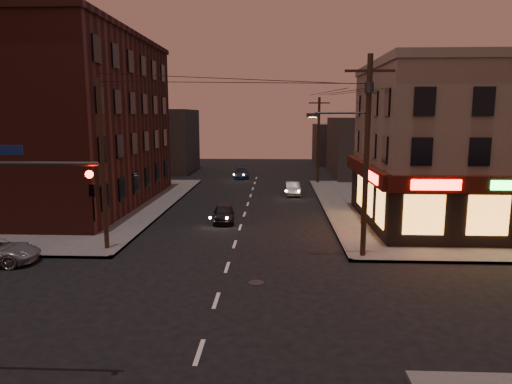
# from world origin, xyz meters

# --- Properties ---
(ground) EXTENTS (120.00, 120.00, 0.00)m
(ground) POSITION_xyz_m (0.00, 0.00, 0.00)
(ground) COLOR black
(ground) RESTS_ON ground
(sidewalk_ne) EXTENTS (24.00, 28.00, 0.15)m
(sidewalk_ne) POSITION_xyz_m (18.00, 19.00, 0.07)
(sidewalk_ne) COLOR #514F4C
(sidewalk_ne) RESTS_ON ground
(sidewalk_nw) EXTENTS (24.00, 28.00, 0.15)m
(sidewalk_nw) POSITION_xyz_m (-18.00, 19.00, 0.07)
(sidewalk_nw) COLOR #514F4C
(sidewalk_nw) RESTS_ON ground
(pizza_building) EXTENTS (15.85, 12.85, 10.50)m
(pizza_building) POSITION_xyz_m (15.93, 13.43, 5.35)
(pizza_building) COLOR gray
(pizza_building) RESTS_ON sidewalk_ne
(brick_apartment) EXTENTS (12.00, 20.00, 13.00)m
(brick_apartment) POSITION_xyz_m (-14.50, 19.00, 6.65)
(brick_apartment) COLOR #4D1F18
(brick_apartment) RESTS_ON sidewalk_nw
(bg_building_ne_a) EXTENTS (10.00, 12.00, 7.00)m
(bg_building_ne_a) POSITION_xyz_m (14.00, 38.00, 3.50)
(bg_building_ne_a) COLOR #3F3D3A
(bg_building_ne_a) RESTS_ON ground
(bg_building_nw) EXTENTS (9.00, 10.00, 8.00)m
(bg_building_nw) POSITION_xyz_m (-13.00, 42.00, 4.00)
(bg_building_nw) COLOR #3F3D3A
(bg_building_nw) RESTS_ON ground
(bg_building_ne_b) EXTENTS (8.00, 8.00, 6.00)m
(bg_building_ne_b) POSITION_xyz_m (12.00, 52.00, 3.00)
(bg_building_ne_b) COLOR #3F3D3A
(bg_building_ne_b) RESTS_ON ground
(utility_pole_main) EXTENTS (4.20, 0.44, 10.00)m
(utility_pole_main) POSITION_xyz_m (6.68, 5.80, 5.76)
(utility_pole_main) COLOR #382619
(utility_pole_main) RESTS_ON sidewalk_ne
(utility_pole_far) EXTENTS (0.26, 0.26, 9.00)m
(utility_pole_far) POSITION_xyz_m (6.80, 32.00, 4.65)
(utility_pole_far) COLOR #382619
(utility_pole_far) RESTS_ON sidewalk_ne
(utility_pole_west) EXTENTS (0.24, 0.24, 9.00)m
(utility_pole_west) POSITION_xyz_m (-6.80, 6.50, 4.65)
(utility_pole_west) COLOR #382619
(utility_pole_west) RESTS_ON sidewalk_nw
(sedan_near) EXTENTS (1.74, 3.65, 1.20)m
(sedan_near) POSITION_xyz_m (-1.26, 13.57, 0.60)
(sedan_near) COLOR black
(sedan_near) RESTS_ON ground
(sedan_mid) EXTENTS (1.43, 3.67, 1.19)m
(sedan_mid) POSITION_xyz_m (3.86, 24.66, 0.59)
(sedan_mid) COLOR slate
(sedan_mid) RESTS_ON ground
(sedan_far) EXTENTS (2.01, 4.35, 1.23)m
(sedan_far) POSITION_xyz_m (-1.77, 36.03, 0.62)
(sedan_far) COLOR #1B2237
(sedan_far) RESTS_ON ground
(fire_hydrant) EXTENTS (0.36, 0.36, 0.81)m
(fire_hydrant) POSITION_xyz_m (7.80, 11.21, 0.59)
(fire_hydrant) COLOR maroon
(fire_hydrant) RESTS_ON sidewalk_ne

